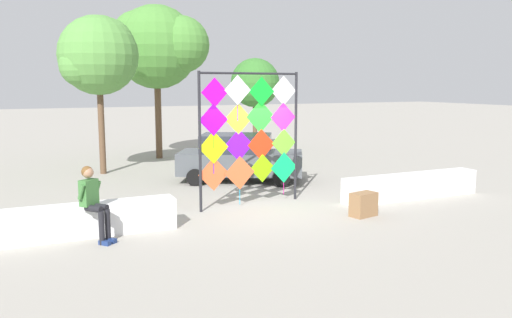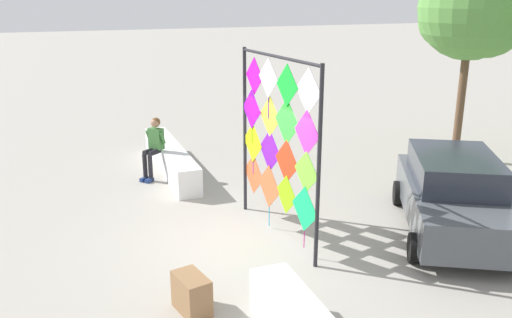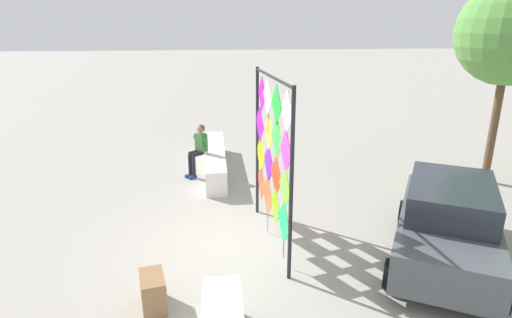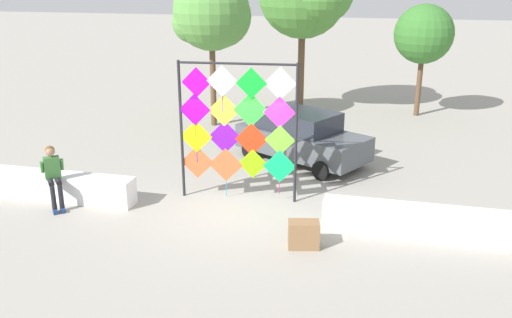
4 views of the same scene
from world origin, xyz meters
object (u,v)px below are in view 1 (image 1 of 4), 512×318
(cardboard_box_large, at_px, (363,204))
(tree_broadleaf, at_px, (253,83))
(kite_display_rack, at_px, (250,130))
(tree_far_right, at_px, (157,44))
(seated_vendor, at_px, (93,198))
(parked_car, at_px, (240,157))
(tree_palm_like, at_px, (100,56))

(cardboard_box_large, distance_m, tree_broadleaf, 12.70)
(kite_display_rack, distance_m, tree_far_right, 9.75)
(seated_vendor, relative_size, cardboard_box_large, 2.40)
(kite_display_rack, xyz_separation_m, tree_broadleaf, (4.61, 9.93, 1.20))
(tree_far_right, bearing_deg, cardboard_box_large, -80.42)
(parked_car, xyz_separation_m, tree_far_right, (-1.03, 6.14, 3.97))
(cardboard_box_large, relative_size, tree_far_right, 0.10)
(kite_display_rack, bearing_deg, tree_broadleaf, 65.12)
(parked_car, bearing_deg, tree_palm_like, 137.89)
(cardboard_box_large, bearing_deg, tree_broadleaf, 77.73)
(seated_vendor, xyz_separation_m, cardboard_box_large, (6.07, -0.59, -0.61))
(tree_broadleaf, bearing_deg, tree_far_right, -172.57)
(tree_far_right, distance_m, tree_palm_like, 3.93)
(kite_display_rack, distance_m, tree_broadleaf, 11.02)
(kite_display_rack, xyz_separation_m, tree_palm_like, (-2.65, 6.56, 2.10))
(cardboard_box_large, xyz_separation_m, tree_far_right, (-1.94, 11.49, 4.45))
(cardboard_box_large, relative_size, tree_palm_like, 0.12)
(seated_vendor, xyz_separation_m, tree_palm_like, (1.44, 8.12, 3.15))
(kite_display_rack, distance_m, tree_palm_like, 7.38)
(kite_display_rack, distance_m, seated_vendor, 4.50)
(kite_display_rack, xyz_separation_m, cardboard_box_large, (1.98, -2.15, -1.66))
(tree_far_right, relative_size, tree_broadleaf, 1.47)
(kite_display_rack, relative_size, tree_broadleaf, 0.80)
(kite_display_rack, height_order, cardboard_box_large, kite_display_rack)
(cardboard_box_large, bearing_deg, seated_vendor, 174.42)
(cardboard_box_large, relative_size, tree_broadleaf, 0.15)
(parked_car, height_order, tree_far_right, tree_far_right)
(kite_display_rack, bearing_deg, tree_palm_like, 112.00)
(seated_vendor, bearing_deg, tree_broadleaf, 52.89)
(parked_car, distance_m, tree_far_right, 7.38)
(kite_display_rack, bearing_deg, tree_far_right, 89.76)
(parked_car, xyz_separation_m, tree_palm_like, (-3.71, 3.36, 3.27))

